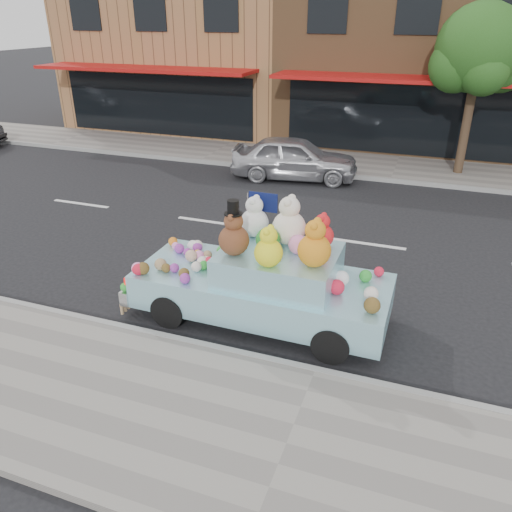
% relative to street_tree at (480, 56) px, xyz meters
% --- Properties ---
extents(ground, '(120.00, 120.00, 0.00)m').
position_rel_street_tree_xyz_m(ground, '(-2.03, -6.55, -3.69)').
color(ground, black).
rests_on(ground, ground).
extents(near_sidewalk, '(60.00, 3.00, 0.12)m').
position_rel_street_tree_xyz_m(near_sidewalk, '(-2.03, -13.05, -3.63)').
color(near_sidewalk, gray).
rests_on(near_sidewalk, ground).
extents(far_sidewalk, '(60.00, 3.00, 0.12)m').
position_rel_street_tree_xyz_m(far_sidewalk, '(-2.03, -0.05, -3.63)').
color(far_sidewalk, gray).
rests_on(far_sidewalk, ground).
extents(near_kerb, '(60.00, 0.12, 0.13)m').
position_rel_street_tree_xyz_m(near_kerb, '(-2.03, -11.55, -3.63)').
color(near_kerb, gray).
rests_on(near_kerb, ground).
extents(far_kerb, '(60.00, 0.12, 0.13)m').
position_rel_street_tree_xyz_m(far_kerb, '(-2.03, -1.55, -3.63)').
color(far_kerb, gray).
rests_on(far_kerb, ground).
extents(storefront_left, '(10.00, 9.80, 7.30)m').
position_rel_street_tree_xyz_m(storefront_left, '(-12.03, 5.42, -0.05)').
color(storefront_left, '#8E603B').
rests_on(storefront_left, ground).
extents(storefront_mid, '(10.00, 9.80, 7.30)m').
position_rel_street_tree_xyz_m(storefront_mid, '(-2.03, 5.42, -0.05)').
color(storefront_mid, brown).
rests_on(storefront_mid, ground).
extents(street_tree, '(3.00, 2.70, 5.22)m').
position_rel_street_tree_xyz_m(street_tree, '(0.00, 0.00, 0.00)').
color(street_tree, '#38281C').
rests_on(street_tree, ground).
extents(car_silver, '(4.20, 2.21, 1.36)m').
position_rel_street_tree_xyz_m(car_silver, '(-5.03, -2.20, -3.01)').
color(car_silver, silver).
rests_on(car_silver, ground).
extents(art_car, '(4.50, 1.80, 2.27)m').
position_rel_street_tree_xyz_m(art_car, '(-3.26, -10.35, -2.88)').
color(art_car, black).
rests_on(art_car, ground).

